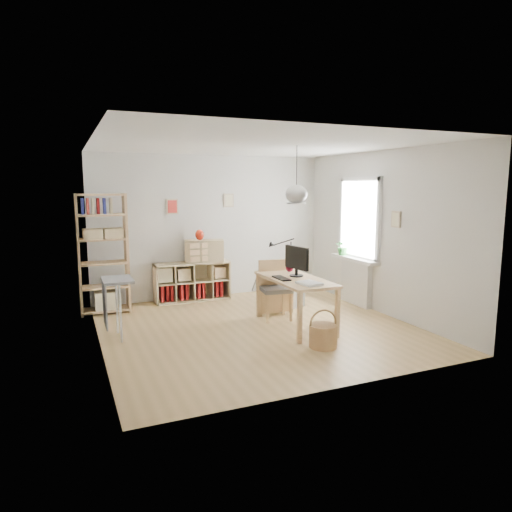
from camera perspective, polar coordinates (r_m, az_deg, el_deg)
name	(u,v)px	position (r m, az deg, el deg)	size (l,w,h in m)	color
ground	(258,328)	(6.97, 0.21, -8.96)	(4.50, 4.50, 0.00)	tan
room_shell	(296,194)	(6.74, 5.07, 7.71)	(4.50, 4.50, 4.50)	white
window_unit	(360,219)	(8.29, 12.84, 4.57)	(0.07, 1.16, 1.46)	white
radiator	(356,282)	(8.43, 12.39, -3.25)	(0.10, 0.80, 0.80)	silver
windowsill	(354,259)	(8.32, 12.20, -0.39)	(0.22, 1.20, 0.06)	white
desk	(295,284)	(6.90, 4.92, -3.53)	(0.70, 1.50, 0.75)	#E4B283
cube_shelf	(191,284)	(8.65, -8.16, -3.52)	(1.40, 0.38, 0.72)	#CCB386
tall_bookshelf	(102,249)	(7.98, -18.65, 0.85)	(0.80, 0.38, 2.00)	#E4B283
side_table	(113,292)	(6.63, -17.47, -4.29)	(0.40, 0.55, 0.85)	gray
chair	(275,286)	(7.36, 2.35, -3.72)	(0.52, 0.52, 0.93)	gray
wicker_basket	(323,335)	(6.18, 8.39, -9.73)	(0.38, 0.37, 0.52)	#9E7647
storage_chest	(282,294)	(8.12, 3.24, -4.80)	(0.86, 0.91, 0.68)	silver
monitor	(297,260)	(6.98, 5.10, -0.45)	(0.21, 0.53, 0.46)	black
keyboard	(281,278)	(6.81, 3.20, -2.78)	(0.15, 0.39, 0.02)	black
task_lamp	(280,251)	(7.38, 3.04, 0.68)	(0.46, 0.17, 0.49)	black
yarn_ball	(290,268)	(7.36, 4.22, -1.50)	(0.13, 0.13, 0.13)	#4A0913
paper_tray	(309,283)	(6.45, 6.68, -3.41)	(0.26, 0.32, 0.03)	white
drawer_chest	(204,251)	(8.57, -6.51, 0.65)	(0.72, 0.33, 0.41)	#CCB386
red_vase	(200,235)	(8.51, -7.07, 2.64)	(0.16, 0.16, 0.20)	maroon
potted_plant	(343,246)	(8.57, 10.79, 1.18)	(0.28, 0.24, 0.31)	#276829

